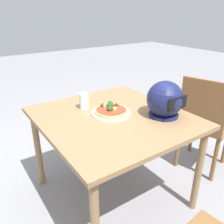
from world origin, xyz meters
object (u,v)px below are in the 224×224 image
Objects in this scene: dining_table at (113,126)px; pizza at (111,110)px; motorcycle_helmet at (165,100)px; drinking_glass at (84,101)px; chair_side at (204,121)px.

pizza is (-0.01, -0.04, 0.11)m from dining_table.
dining_table is at bearing -34.90° from motorcycle_helmet.
drinking_glass is at bearing -65.79° from dining_table.
drinking_glass reaches higher than pizza.
chair_side is at bearing -176.04° from motorcycle_helmet.
pizza is 0.39m from motorcycle_helmet.
dining_table is 4.14× the size of motorcycle_helmet.
pizza is 0.97× the size of motorcycle_helmet.
drinking_glass is (0.40, -0.44, -0.06)m from motorcycle_helmet.
dining_table is 0.12m from pizza.
pizza is at bearing -41.53° from motorcycle_helmet.
motorcycle_helmet is at bearing 145.10° from dining_table.
dining_table is at bearing -10.98° from chair_side.
motorcycle_helmet is 0.28× the size of chair_side.
motorcycle_helmet is (-0.28, 0.25, 0.09)m from pizza.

